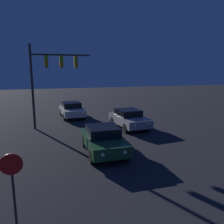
{
  "coord_description": "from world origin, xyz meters",
  "views": [
    {
      "loc": [
        -4.53,
        3.29,
        4.54
      ],
      "look_at": [
        0.0,
        17.73,
        1.64
      ],
      "focal_mm": 35.0,
      "sensor_mm": 36.0,
      "label": 1
    }
  ],
  "objects_px": {
    "car_near": "(103,139)",
    "stop_sign": "(13,180)",
    "car_far": "(72,110)",
    "traffic_signal_mast": "(49,72)",
    "car_mid": "(129,118)"
  },
  "relations": [
    {
      "from": "car_mid",
      "to": "stop_sign",
      "type": "distance_m",
      "value": 12.27
    },
    {
      "from": "car_near",
      "to": "car_mid",
      "type": "bearing_deg",
      "value": -124.74
    },
    {
      "from": "car_near",
      "to": "traffic_signal_mast",
      "type": "relative_size",
      "value": 0.65
    },
    {
      "from": "traffic_signal_mast",
      "to": "stop_sign",
      "type": "height_order",
      "value": "traffic_signal_mast"
    },
    {
      "from": "traffic_signal_mast",
      "to": "car_far",
      "type": "bearing_deg",
      "value": 60.01
    },
    {
      "from": "traffic_signal_mast",
      "to": "stop_sign",
      "type": "xyz_separation_m",
      "value": [
        -1.42,
        -11.62,
        -2.81
      ]
    },
    {
      "from": "car_mid",
      "to": "traffic_signal_mast",
      "type": "height_order",
      "value": "traffic_signal_mast"
    },
    {
      "from": "car_mid",
      "to": "traffic_signal_mast",
      "type": "bearing_deg",
      "value": -21.15
    },
    {
      "from": "car_near",
      "to": "stop_sign",
      "type": "distance_m",
      "value": 6.62
    },
    {
      "from": "car_mid",
      "to": "car_far",
      "type": "bearing_deg",
      "value": -58.43
    },
    {
      "from": "car_near",
      "to": "car_far",
      "type": "relative_size",
      "value": 0.99
    },
    {
      "from": "car_near",
      "to": "traffic_signal_mast",
      "type": "xyz_separation_m",
      "value": [
        -2.56,
        6.4,
        3.66
      ]
    },
    {
      "from": "traffic_signal_mast",
      "to": "stop_sign",
      "type": "bearing_deg",
      "value": -96.96
    },
    {
      "from": "stop_sign",
      "to": "traffic_signal_mast",
      "type": "bearing_deg",
      "value": 83.04
    },
    {
      "from": "car_near",
      "to": "car_far",
      "type": "bearing_deg",
      "value": -85.56
    }
  ]
}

